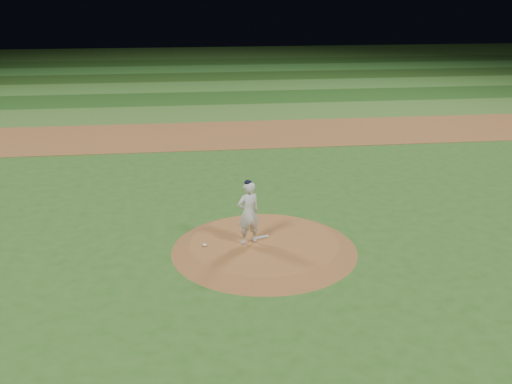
# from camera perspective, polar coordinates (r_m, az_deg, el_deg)

# --- Properties ---
(ground) EXTENTS (120.00, 120.00, 0.00)m
(ground) POSITION_cam_1_polar(r_m,az_deg,el_deg) (17.02, 0.83, -5.77)
(ground) COLOR #2B581C
(ground) RESTS_ON ground
(infield_dirt_band) EXTENTS (70.00, 6.00, 0.02)m
(infield_dirt_band) POSITION_cam_1_polar(r_m,az_deg,el_deg) (30.18, -2.81, 5.77)
(infield_dirt_band) COLOR brown
(infield_dirt_band) RESTS_ON ground
(outfield_stripe_0) EXTENTS (70.00, 5.00, 0.02)m
(outfield_stripe_0) POSITION_cam_1_polar(r_m,az_deg,el_deg) (35.52, -3.50, 7.91)
(outfield_stripe_0) COLOR #3B6926
(outfield_stripe_0) RESTS_ON ground
(outfield_stripe_1) EXTENTS (70.00, 5.00, 0.02)m
(outfield_stripe_1) POSITION_cam_1_polar(r_m,az_deg,el_deg) (40.42, -3.97, 9.37)
(outfield_stripe_1) COLOR #1F4A17
(outfield_stripe_1) RESTS_ON ground
(outfield_stripe_2) EXTENTS (70.00, 5.00, 0.02)m
(outfield_stripe_2) POSITION_cam_1_polar(r_m,az_deg,el_deg) (45.34, -4.34, 10.51)
(outfield_stripe_2) COLOR #386F28
(outfield_stripe_2) RESTS_ON ground
(outfield_stripe_3) EXTENTS (70.00, 5.00, 0.02)m
(outfield_stripe_3) POSITION_cam_1_polar(r_m,az_deg,el_deg) (50.27, -4.64, 11.43)
(outfield_stripe_3) COLOR #214616
(outfield_stripe_3) RESTS_ON ground
(outfield_stripe_4) EXTENTS (70.00, 5.00, 0.02)m
(outfield_stripe_4) POSITION_cam_1_polar(r_m,az_deg,el_deg) (55.22, -4.89, 12.18)
(outfield_stripe_4) COLOR #2F6E28
(outfield_stripe_4) RESTS_ON ground
(outfield_stripe_5) EXTENTS (70.00, 5.00, 0.02)m
(outfield_stripe_5) POSITION_cam_1_polar(r_m,az_deg,el_deg) (60.18, -5.09, 12.81)
(outfield_stripe_5) COLOR #1E4917
(outfield_stripe_5) RESTS_ON ground
(pitchers_mound) EXTENTS (5.50, 5.50, 0.25)m
(pitchers_mound) POSITION_cam_1_polar(r_m,az_deg,el_deg) (16.96, 0.83, -5.39)
(pitchers_mound) COLOR brown
(pitchers_mound) RESTS_ON ground
(pitching_rubber) EXTENTS (0.53, 0.29, 0.03)m
(pitching_rubber) POSITION_cam_1_polar(r_m,az_deg,el_deg) (17.17, 0.47, -4.55)
(pitching_rubber) COLOR silver
(pitching_rubber) RESTS_ON pitchers_mound
(rosin_bag) EXTENTS (0.13, 0.13, 0.07)m
(rosin_bag) POSITION_cam_1_polar(r_m,az_deg,el_deg) (16.69, -5.16, -5.30)
(rosin_bag) COLOR silver
(rosin_bag) RESTS_ON pitchers_mound
(pitcher_on_mound) EXTENTS (0.81, 0.67, 1.96)m
(pitcher_on_mound) POSITION_cam_1_polar(r_m,az_deg,el_deg) (16.47, -0.77, -2.07)
(pitcher_on_mound) COLOR silver
(pitcher_on_mound) RESTS_ON pitchers_mound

